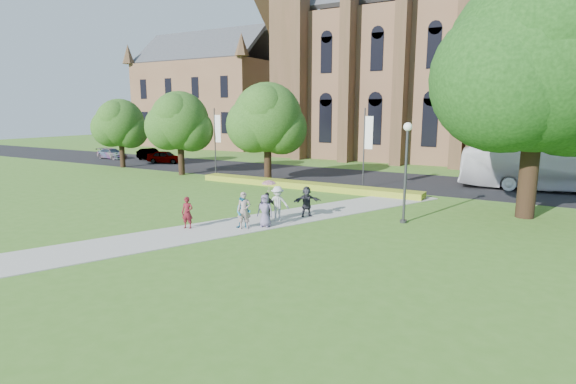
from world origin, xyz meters
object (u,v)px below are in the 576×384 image
Objects in this scene: streetlamp at (406,161)px; car_1 at (150,155)px; tour_coach at (543,169)px; pedestrian_0 at (187,213)px; large_tree at (540,61)px; car_2 at (112,154)px; car_0 at (166,157)px.

streetlamp is 36.62m from car_1.
pedestrian_0 is at bearing 137.09° from tour_coach.
large_tree reaches higher than streetlamp.
car_2 is (-44.63, 8.87, -7.73)m from large_tree.
car_2 is at bearing 126.03° from pedestrian_0.
car_2 is 2.66× the size of pedestrian_0.
streetlamp is 15.80m from tour_coach.
streetlamp reaches higher than car_0.
car_2 is 36.13m from pedestrian_0.
car_2 is at bearing 114.48° from car_1.
streetlamp is 1.24× the size of car_2.
large_tree is 12.05m from tour_coach.
tour_coach is 2.84× the size of car_0.
large_tree is 41.04m from car_1.
car_1 reaches higher than car_2.
streetlamp is at bearing -140.71° from large_tree.
pedestrian_0 is at bearing -149.01° from car_0.
car_0 is at bearing -91.51° from car_1.
tour_coach is at bearing 86.20° from large_tree.
streetlamp is 0.46× the size of tour_coach.
car_0 is 29.03m from pedestrian_0.
large_tree is at bearing 169.08° from tour_coach.
tour_coach is at bearing 66.91° from streetlamp.
car_2 is (-39.13, 13.37, -2.66)m from streetlamp.
large_tree is 3.27× the size of car_0.
streetlamp is at bearing -97.82° from car_1.
car_2 is at bearing 161.13° from streetlamp.
large_tree is at bearing 39.29° from streetlamp.
tour_coach is (6.16, 14.45, -1.68)m from streetlamp.
tour_coach is 7.18× the size of pedestrian_0.
pedestrian_0 reaches higher than car_1.
streetlamp is at bearing -105.64° from car_2.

